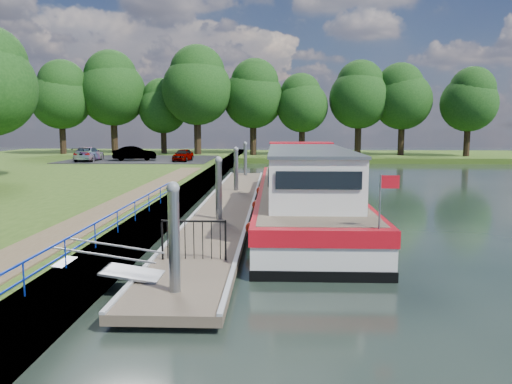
{
  "coord_description": "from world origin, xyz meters",
  "views": [
    {
      "loc": [
        2.29,
        -11.5,
        4.2
      ],
      "look_at": [
        1.48,
        9.32,
        1.4
      ],
      "focal_mm": 35.0,
      "sensor_mm": 36.0,
      "label": 1
    }
  ],
  "objects_px": {
    "pontoon": "(229,206)",
    "car_c": "(89,154)",
    "barge": "(303,191)",
    "car_a": "(183,155)",
    "car_b": "(135,153)"
  },
  "relations": [
    {
      "from": "car_c",
      "to": "pontoon",
      "type": "bearing_deg",
      "value": 121.75
    },
    {
      "from": "pontoon",
      "to": "barge",
      "type": "distance_m",
      "value": 3.86
    },
    {
      "from": "pontoon",
      "to": "car_b",
      "type": "bearing_deg",
      "value": 116.11
    },
    {
      "from": "barge",
      "to": "car_c",
      "type": "distance_m",
      "value": 29.9
    },
    {
      "from": "pontoon",
      "to": "car_b",
      "type": "relative_size",
      "value": 7.38
    },
    {
      "from": "pontoon",
      "to": "barge",
      "type": "relative_size",
      "value": 1.42
    },
    {
      "from": "car_a",
      "to": "car_b",
      "type": "relative_size",
      "value": 0.84
    },
    {
      "from": "pontoon",
      "to": "car_c",
      "type": "xyz_separation_m",
      "value": [
        -15.38,
        22.05,
        1.32
      ]
    },
    {
      "from": "barge",
      "to": "car_c",
      "type": "bearing_deg",
      "value": 129.39
    },
    {
      "from": "car_a",
      "to": "car_c",
      "type": "bearing_deg",
      "value": -174.32
    },
    {
      "from": "car_b",
      "to": "car_c",
      "type": "xyz_separation_m",
      "value": [
        -4.18,
        -0.8,
        -0.0
      ]
    },
    {
      "from": "car_c",
      "to": "car_b",
      "type": "bearing_deg",
      "value": -172.29
    },
    {
      "from": "barge",
      "to": "car_b",
      "type": "bearing_deg",
      "value": 121.74
    },
    {
      "from": "car_a",
      "to": "car_c",
      "type": "height_order",
      "value": "car_c"
    },
    {
      "from": "car_a",
      "to": "pontoon",
      "type": "bearing_deg",
      "value": -68.37
    }
  ]
}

